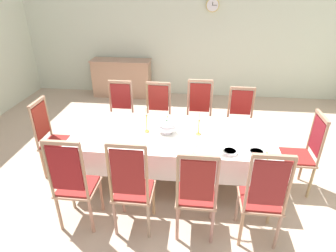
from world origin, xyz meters
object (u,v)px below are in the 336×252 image
(chair_north_a, at_px, (120,113))
(sideboard, at_px, (122,78))
(chair_head_west, at_px, (52,137))
(bowl_near_right, at_px, (257,153))
(chair_head_east, at_px, (303,152))
(bowl_near_left, at_px, (175,117))
(chair_north_d, at_px, (240,119))
(chair_north_c, at_px, (199,115))
(dining_table, at_px, (172,138))
(chair_north_b, at_px, (158,114))
(candlestick_west, at_px, (147,122))
(spoon_primary, at_px, (167,117))
(chair_south_d, at_px, (262,197))
(spoon_secondary, at_px, (267,154))
(chair_south_b, at_px, (132,187))
(mounted_clock, at_px, (213,5))
(chair_south_a, at_px, (74,183))
(soup_tureen, at_px, (167,126))
(chair_south_c, at_px, (196,193))
(bowl_far_left, at_px, (230,152))
(candlestick_east, at_px, (199,126))

(chair_north_a, height_order, sideboard, chair_north_a)
(chair_head_west, height_order, bowl_near_right, chair_head_west)
(chair_head_east, xyz_separation_m, bowl_near_left, (-1.74, 0.45, 0.20))
(chair_north_d, bearing_deg, chair_north_c, -0.52)
(dining_table, xyz_separation_m, chair_north_b, (-0.35, 0.97, -0.12))
(candlestick_west, bearing_deg, spoon_primary, 64.58)
(bowl_near_left, bearing_deg, sideboard, 119.11)
(chair_south_d, bearing_deg, dining_table, 136.69)
(bowl_near_left, bearing_deg, chair_north_c, 55.96)
(chair_north_c, bearing_deg, spoon_secondary, 120.82)
(chair_south_b, relative_size, spoon_primary, 6.92)
(chair_head_east, height_order, mounted_clock, mounted_clock)
(dining_table, bearing_deg, mounted_clock, 81.21)
(chair_south_a, height_order, sideboard, chair_south_a)
(soup_tureen, xyz_separation_m, bowl_near_right, (1.12, -0.42, -0.07))
(chair_north_a, xyz_separation_m, chair_north_b, (0.66, -0.00, -0.00))
(chair_north_c, xyz_separation_m, spoon_primary, (-0.48, -0.50, 0.17))
(dining_table, height_order, chair_south_d, chair_south_d)
(chair_south_b, distance_m, candlestick_west, 1.02)
(candlestick_west, bearing_deg, chair_south_a, -123.64)
(chair_north_a, xyz_separation_m, spoon_primary, (0.88, -0.50, 0.19))
(chair_south_c, relative_size, chair_south_d, 0.96)
(chair_north_a, distance_m, bowl_near_right, 2.48)
(candlestick_west, relative_size, spoon_secondary, 2.05)
(spoon_secondary, bearing_deg, chair_north_c, 129.70)
(chair_south_a, xyz_separation_m, chair_head_west, (-0.74, 0.98, -0.02))
(chair_head_west, relative_size, spoon_secondary, 6.54)
(chair_head_west, relative_size, candlestick_west, 3.18)
(chair_north_c, height_order, chair_head_west, chair_north_c)
(chair_south_b, height_order, bowl_far_left, chair_south_b)
(chair_south_a, relative_size, sideboard, 0.85)
(bowl_near_right, bearing_deg, spoon_secondary, 11.56)
(bowl_near_right, distance_m, spoon_secondary, 0.13)
(chair_north_a, distance_m, soup_tureen, 1.37)
(chair_north_d, bearing_deg, chair_south_d, 90.00)
(chair_north_d, height_order, candlestick_west, candlestick_west)
(spoon_primary, bearing_deg, mounted_clock, 73.37)
(bowl_near_right, bearing_deg, candlestick_east, 148.82)
(chair_north_a, xyz_separation_m, candlestick_east, (1.35, -0.97, 0.32))
(chair_south_d, bearing_deg, chair_head_west, 160.59)
(chair_north_b, xyz_separation_m, candlestick_west, (-0.00, -0.97, 0.34))
(chair_south_c, bearing_deg, spoon_secondary, 35.47)
(chair_south_c, bearing_deg, bowl_near_left, 104.15)
(chair_south_b, xyz_separation_m, mounted_clock, (0.89, 4.48, 1.50))
(chair_south_c, relative_size, bowl_near_right, 6.13)
(mounted_clock, bearing_deg, chair_north_d, -78.82)
(candlestick_west, height_order, bowl_near_left, candlestick_west)
(chair_south_b, bearing_deg, chair_south_d, 0.06)
(chair_south_a, bearing_deg, soup_tureen, 46.66)
(chair_north_a, bearing_deg, chair_north_d, 179.94)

